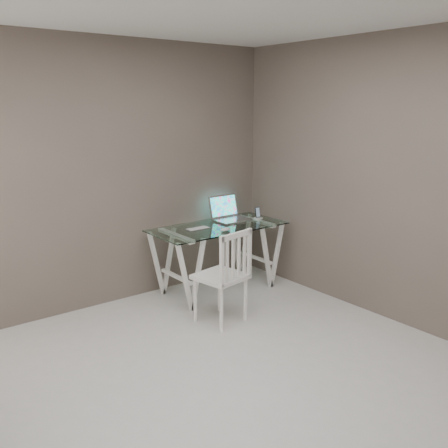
# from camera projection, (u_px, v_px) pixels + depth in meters

# --- Properties ---
(room) EXTENTS (4.50, 4.52, 2.71)m
(room) POSITION_uv_depth(u_px,v_px,m) (238.00, 159.00, 3.15)
(room) COLOR beige
(room) RESTS_ON ground
(desk) EXTENTS (1.50, 0.70, 0.75)m
(desk) POSITION_uv_depth(u_px,v_px,m) (218.00, 258.00, 5.56)
(desk) COLOR silver
(desk) RESTS_ON ground
(chair) EXTENTS (0.49, 0.49, 0.93)m
(chair) POSITION_uv_depth(u_px,v_px,m) (226.00, 273.00, 4.68)
(chair) COLOR white
(chair) RESTS_ON ground
(laptop) EXTENTS (0.40, 0.34, 0.28)m
(laptop) POSITION_uv_depth(u_px,v_px,m) (229.00, 214.00, 5.77)
(laptop) COLOR silver
(laptop) RESTS_ON desk
(keyboard) EXTENTS (0.26, 0.11, 0.01)m
(keyboard) POSITION_uv_depth(u_px,v_px,m) (198.00, 229.00, 5.35)
(keyboard) COLOR silver
(keyboard) RESTS_ON desk
(mouse) EXTENTS (0.12, 0.07, 0.04)m
(mouse) POSITION_uv_depth(u_px,v_px,m) (225.00, 229.00, 5.25)
(mouse) COLOR white
(mouse) RESTS_ON desk
(phone_dock) EXTENTS (0.07, 0.07, 0.14)m
(phone_dock) POSITION_uv_depth(u_px,v_px,m) (258.00, 216.00, 5.81)
(phone_dock) COLOR white
(phone_dock) RESTS_ON desk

